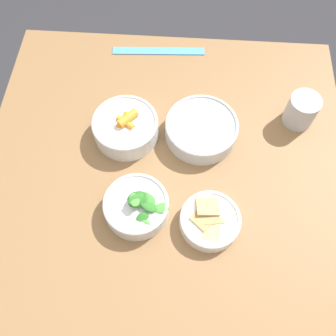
{
  "coord_description": "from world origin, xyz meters",
  "views": [
    {
      "loc": [
        0.04,
        -0.43,
        1.64
      ],
      "look_at": [
        0.01,
        0.0,
        0.8
      ],
      "focal_mm": 40.0,
      "sensor_mm": 36.0,
      "label": 1
    }
  ],
  "objects_px": {
    "bowl_greens": "(137,206)",
    "cup": "(301,111)",
    "bowl_beans_hotdog": "(201,129)",
    "bowl_cookies": "(210,220)",
    "ruler": "(158,51)",
    "bowl_carrots": "(126,127)"
  },
  "relations": [
    {
      "from": "bowl_carrots",
      "to": "bowl_cookies",
      "type": "xyz_separation_m",
      "value": [
        0.23,
        -0.24,
        -0.01
      ]
    },
    {
      "from": "bowl_greens",
      "to": "cup",
      "type": "bearing_deg",
      "value": 35.79
    },
    {
      "from": "bowl_greens",
      "to": "bowl_cookies",
      "type": "distance_m",
      "value": 0.18
    },
    {
      "from": "bowl_greens",
      "to": "cup",
      "type": "distance_m",
      "value": 0.51
    },
    {
      "from": "bowl_beans_hotdog",
      "to": "ruler",
      "type": "xyz_separation_m",
      "value": [
        -0.14,
        0.3,
        -0.02
      ]
    },
    {
      "from": "bowl_carrots",
      "to": "bowl_greens",
      "type": "bearing_deg",
      "value": -76.39
    },
    {
      "from": "ruler",
      "to": "cup",
      "type": "bearing_deg",
      "value": -29.55
    },
    {
      "from": "bowl_cookies",
      "to": "cup",
      "type": "relative_size",
      "value": 1.62
    },
    {
      "from": "bowl_greens",
      "to": "ruler",
      "type": "bearing_deg",
      "value": 89.04
    },
    {
      "from": "bowl_greens",
      "to": "ruler",
      "type": "distance_m",
      "value": 0.53
    },
    {
      "from": "bowl_greens",
      "to": "bowl_beans_hotdog",
      "type": "relative_size",
      "value": 0.87
    },
    {
      "from": "bowl_carrots",
      "to": "ruler",
      "type": "height_order",
      "value": "bowl_carrots"
    },
    {
      "from": "bowl_carrots",
      "to": "bowl_beans_hotdog",
      "type": "relative_size",
      "value": 0.9
    },
    {
      "from": "bowl_cookies",
      "to": "cup",
      "type": "height_order",
      "value": "cup"
    },
    {
      "from": "bowl_carrots",
      "to": "cup",
      "type": "xyz_separation_m",
      "value": [
        0.47,
        0.08,
        0.01
      ]
    },
    {
      "from": "bowl_cookies",
      "to": "ruler",
      "type": "bearing_deg",
      "value": 106.96
    },
    {
      "from": "bowl_carrots",
      "to": "ruler",
      "type": "relative_size",
      "value": 0.61
    },
    {
      "from": "bowl_beans_hotdog",
      "to": "bowl_cookies",
      "type": "relative_size",
      "value": 1.34
    },
    {
      "from": "bowl_beans_hotdog",
      "to": "cup",
      "type": "xyz_separation_m",
      "value": [
        0.27,
        0.07,
        0.02
      ]
    },
    {
      "from": "bowl_greens",
      "to": "bowl_cookies",
      "type": "xyz_separation_m",
      "value": [
        0.18,
        -0.02,
        -0.01
      ]
    },
    {
      "from": "bowl_carrots",
      "to": "cup",
      "type": "height_order",
      "value": "cup"
    },
    {
      "from": "bowl_carrots",
      "to": "ruler",
      "type": "bearing_deg",
      "value": 78.54
    }
  ]
}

